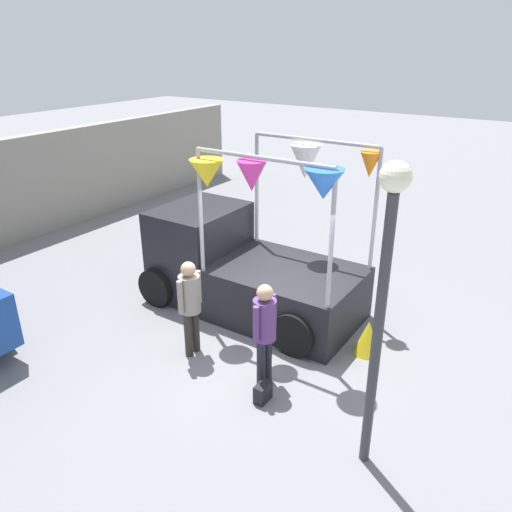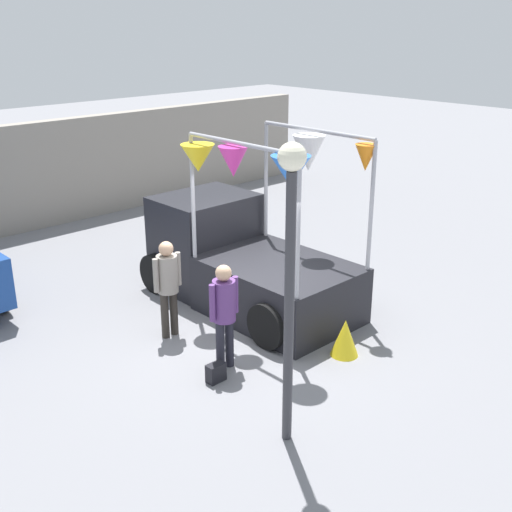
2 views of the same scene
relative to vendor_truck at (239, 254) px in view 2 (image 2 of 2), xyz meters
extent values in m
plane|color=slate|center=(-0.88, -1.13, -0.88)|extent=(60.00, 60.00, 0.00)
cube|color=black|center=(0.01, -1.02, -0.38)|extent=(1.90, 2.60, 1.00)
cube|color=black|center=(0.01, 0.98, 0.02)|extent=(1.80, 1.40, 1.80)
cube|color=#8CB2C6|center=(0.01, 0.98, 0.47)|extent=(1.76, 1.37, 0.60)
cylinder|color=black|center=(-0.94, 1.33, -0.50)|extent=(0.22, 0.76, 0.76)
cylinder|color=black|center=(0.96, 1.33, -0.50)|extent=(0.22, 0.76, 0.76)
cylinder|color=black|center=(-0.94, -1.72, -0.50)|extent=(0.22, 0.76, 0.76)
cylinder|color=black|center=(0.96, -1.72, -0.50)|extent=(0.22, 0.76, 0.76)
cylinder|color=#A5A5AD|center=(-0.86, 0.20, 1.20)|extent=(0.07, 0.07, 2.16)
cylinder|color=#A5A5AD|center=(0.88, 0.20, 1.20)|extent=(0.07, 0.07, 2.16)
cylinder|color=#A5A5AD|center=(-0.86, -2.24, 1.20)|extent=(0.07, 0.07, 2.16)
cylinder|color=#A5A5AD|center=(0.88, -2.24, 1.20)|extent=(0.07, 0.07, 2.16)
cylinder|color=#A5A5AD|center=(-0.86, -1.02, 2.28)|extent=(0.07, 2.44, 0.07)
cylinder|color=#A5A5AD|center=(0.88, -1.02, 2.28)|extent=(0.07, 2.44, 0.07)
cone|color=blue|center=(-0.86, -2.07, 2.03)|extent=(0.67, 0.67, 0.44)
cone|color=orange|center=(0.88, -2.07, 1.98)|extent=(0.47, 0.47, 0.43)
cone|color=#D83399|center=(-0.86, -0.85, 1.98)|extent=(0.65, 0.65, 0.48)
cone|color=white|center=(0.88, -0.85, 1.87)|extent=(0.81, 0.81, 0.62)
cone|color=yellow|center=(-0.86, 0.03, 1.90)|extent=(0.67, 0.67, 0.46)
cylinder|color=black|center=(-1.94, -1.73, -0.49)|extent=(0.13, 0.13, 0.79)
cylinder|color=black|center=(-1.76, -1.73, -0.49)|extent=(0.13, 0.13, 0.79)
cylinder|color=#593372|center=(-1.85, -1.73, 0.22)|extent=(0.34, 0.34, 0.63)
sphere|color=tan|center=(-1.85, -1.73, 0.65)|extent=(0.24, 0.24, 0.24)
cylinder|color=#593372|center=(-2.07, -1.73, 0.25)|extent=(0.09, 0.09, 0.56)
cylinder|color=#593372|center=(-1.63, -1.73, 0.25)|extent=(0.09, 0.09, 0.56)
cylinder|color=#2D2823|center=(-1.92, -0.31, -0.49)|extent=(0.13, 0.13, 0.79)
cylinder|color=#2D2823|center=(-1.74, -0.31, -0.49)|extent=(0.13, 0.13, 0.79)
cylinder|color=gray|center=(-1.83, -0.31, 0.22)|extent=(0.34, 0.34, 0.62)
sphere|color=tan|center=(-1.83, -0.31, 0.65)|extent=(0.24, 0.24, 0.24)
cylinder|color=gray|center=(-2.05, -0.31, 0.25)|extent=(0.09, 0.09, 0.56)
cylinder|color=gray|center=(-1.61, -0.31, 0.25)|extent=(0.09, 0.09, 0.56)
cube|color=black|center=(-2.20, -1.93, -0.74)|extent=(0.28, 0.16, 0.28)
cylinder|color=#333338|center=(-2.42, -3.56, 0.82)|extent=(0.12, 0.12, 3.41)
sphere|color=#F2EDCC|center=(-2.42, -3.56, 2.68)|extent=(0.32, 0.32, 0.32)
cube|color=gray|center=(-0.88, 6.73, 0.42)|extent=(18.00, 0.36, 2.60)
cone|color=yellow|center=(-0.25, -2.72, -0.58)|extent=(0.55, 0.55, 0.60)
camera|label=1|loc=(-7.07, -5.02, 3.88)|focal=35.00mm
camera|label=2|loc=(-7.35, -8.19, 4.08)|focal=45.00mm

